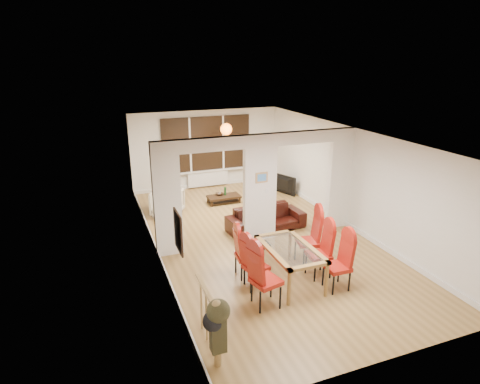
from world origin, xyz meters
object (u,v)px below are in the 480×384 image
sofa (266,219)px  bottle (225,191)px  bowl (220,194)px  dining_chair_lc (246,252)px  dining_chair_rc (308,238)px  dining_chair_la (266,276)px  dining_chair_lb (256,263)px  armchair (167,203)px  dining_table (289,264)px  television (280,184)px  coffee_table (224,199)px  person (167,183)px  dining_chair_ra (337,263)px  dining_chair_rb (319,252)px

sofa → bottle: (-0.33, 2.31, 0.07)m
sofa → bowl: 2.43m
sofa → bottle: bearing=93.0°
dining_chair_lc → dining_chair_rc: dining_chair_rc is taller
dining_chair_la → dining_chair_lc: (0.06, 1.09, -0.06)m
dining_chair_lb → bowl: size_ratio=4.42×
dining_chair_la → armchair: size_ratio=1.46×
dining_table → television: bearing=65.7°
coffee_table → bottle: size_ratio=3.68×
armchair → person: size_ratio=0.51×
sofa → television: bearing=51.7°
television → bottle: 1.94m
dining_chair_lc → armchair: bearing=107.6°
dining_chair_rc → bottle: bearing=108.6°
dining_chair_lb → television: 5.70m
dining_chair_la → dining_chair_ra: 1.49m
dining_chair_rb → sofa: (-0.04, 2.49, -0.25)m
dining_chair_rb → bowl: bearing=101.2°
dining_chair_ra → armchair: (-2.30, 4.93, -0.18)m
dining_chair_lc → dining_chair_rc: bearing=6.3°
dining_chair_lb → sofa: size_ratio=0.52×
dining_chair_la → coffee_table: bearing=65.5°
dining_table → dining_chair_rb: dining_chair_rb is taller
dining_chair_ra → dining_chair_rc: (-0.00, 1.10, 0.04)m
armchair → coffee_table: armchair is taller
dining_chair_rb → television: (1.57, 4.94, -0.24)m
dining_chair_la → dining_chair_rb: size_ratio=1.07×
dining_chair_la → bowl: bearing=66.7°
dining_chair_lb → dining_chair_rc: dining_chair_rc is taller
dining_chair_la → armchair: bearing=85.3°
dining_chair_rb → armchair: dining_chair_rb is taller
bowl → bottle: bearing=-22.4°
dining_chair_lc → television: bearing=61.4°
dining_chair_rc → coffee_table: size_ratio=1.17×
dining_chair_rb → dining_chair_rc: dining_chair_rc is taller
television → bowl: (-2.09, -0.07, -0.05)m
dining_chair_la → television: size_ratio=1.08×
dining_chair_la → dining_chair_rc: (1.49, 1.12, -0.00)m
person → dining_chair_rb: bearing=0.8°
dining_table → dining_chair_ra: (0.72, -0.56, 0.18)m
dining_chair_lc → bottle: (1.00, 4.27, -0.16)m
sofa → armchair: size_ratio=2.53×
coffee_table → bowl: (-0.09, 0.12, 0.14)m
dining_table → sofa: size_ratio=0.78×
dining_chair_la → television: 6.26m
dining_chair_lc → dining_table: bearing=-29.8°
dining_chair_lc → dining_chair_rb: size_ratio=0.96×
armchair → bottle: size_ratio=2.95×
bowl → dining_chair_rb: bearing=-83.9°
dining_chair_rc → sofa: dining_chair_rc is taller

